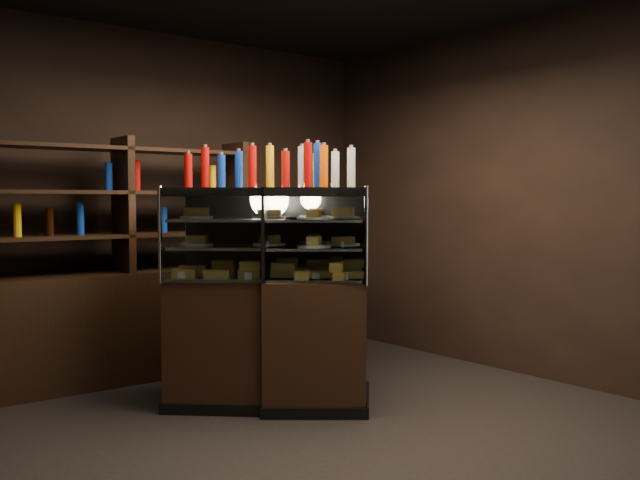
% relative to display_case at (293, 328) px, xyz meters
% --- Properties ---
extents(ground, '(5.00, 5.00, 0.00)m').
position_rel_display_case_xyz_m(ground, '(-0.54, -0.79, -0.53)').
color(ground, black).
rests_on(ground, ground).
extents(room_shell, '(5.02, 5.02, 3.01)m').
position_rel_display_case_xyz_m(room_shell, '(-0.54, -0.79, 1.42)').
color(room_shell, black).
rests_on(room_shell, ground).
extents(display_case, '(1.96, 1.59, 1.59)m').
position_rel_display_case_xyz_m(display_case, '(0.00, 0.00, 0.00)').
color(display_case, black).
rests_on(display_case, ground).
extents(food_display, '(1.49, 1.12, 0.48)m').
position_rel_display_case_xyz_m(food_display, '(0.00, -0.01, 0.65)').
color(food_display, '#DEA44F').
rests_on(food_display, display_case).
extents(bottles_top, '(1.31, 0.99, 0.30)m').
position_rel_display_case_xyz_m(bottles_top, '(-0.00, 0.00, 1.19)').
color(bottles_top, yellow).
rests_on(bottles_top, display_case).
extents(potted_conifer, '(0.36, 0.36, 0.78)m').
position_rel_display_case_xyz_m(potted_conifer, '(0.68, 0.27, -0.08)').
color(potted_conifer, black).
rests_on(potted_conifer, ground).
extents(back_shelving, '(2.18, 0.48, 2.00)m').
position_rel_display_case_xyz_m(back_shelving, '(-0.79, 1.26, 0.09)').
color(back_shelving, black).
rests_on(back_shelving, ground).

